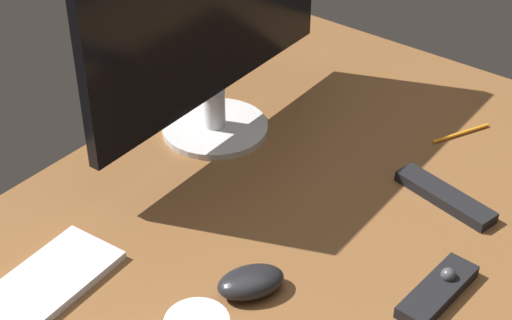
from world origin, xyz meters
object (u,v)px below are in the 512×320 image
at_px(monitor, 211,15).
at_px(computer_mouse, 251,282).
at_px(keyboard, 12,310).
at_px(pen, 461,133).
at_px(media_remote, 438,290).
at_px(tv_remote, 445,196).

xyz_separation_m(monitor, computer_mouse, (-0.31, -0.33, -0.23)).
height_order(keyboard, pen, keyboard).
height_order(computer_mouse, media_remote, computer_mouse).
bearing_deg(keyboard, tv_remote, -34.62).
xyz_separation_m(monitor, keyboard, (-0.56, -0.08, -0.24)).
height_order(media_remote, tv_remote, media_remote).
distance_m(keyboard, computer_mouse, 0.35).
height_order(tv_remote, pen, tv_remote).
bearing_deg(pen, tv_remote, -135.81).
distance_m(keyboard, pen, 0.90).
distance_m(media_remote, tv_remote, 0.24).
bearing_deg(monitor, tv_remote, -82.22).
bearing_deg(media_remote, tv_remote, 28.33).
bearing_deg(tv_remote, pen, -58.52).
xyz_separation_m(computer_mouse, pen, (0.59, -0.06, -0.02)).
bearing_deg(tv_remote, keyboard, 71.78).
height_order(monitor, computer_mouse, monitor).
bearing_deg(keyboard, media_remote, -52.63).
distance_m(media_remote, pen, 0.46).
bearing_deg(media_remote, monitor, 79.24).
relative_size(computer_mouse, pen, 0.78).
distance_m(monitor, computer_mouse, 0.51).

